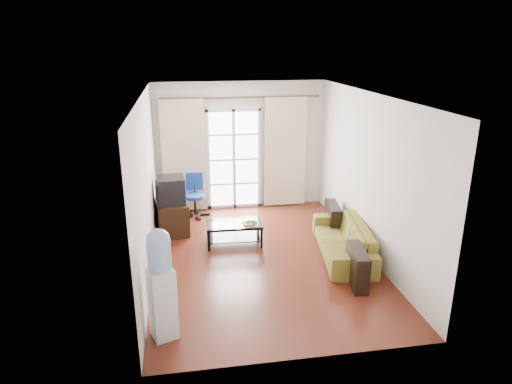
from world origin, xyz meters
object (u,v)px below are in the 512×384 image
at_px(task_chair, 195,204).
at_px(crt_tv, 170,190).
at_px(coffee_table, 234,230).
at_px(tv_stand, 172,217).
at_px(sofa, 343,240).
at_px(water_cooler, 161,282).

bearing_deg(task_chair, crt_tv, -117.19).
relative_size(coffee_table, crt_tv, 1.75).
bearing_deg(coffee_table, crt_tv, 147.18).
height_order(crt_tv, task_chair, crt_tv).
bearing_deg(task_chair, tv_stand, -117.90).
height_order(sofa, coffee_table, sofa).
bearing_deg(tv_stand, task_chair, 50.39).
relative_size(task_chair, water_cooler, 0.61).
bearing_deg(water_cooler, tv_stand, 69.11).
distance_m(sofa, tv_stand, 3.24).
distance_m(coffee_table, task_chair, 1.65).
relative_size(crt_tv, water_cooler, 0.40).
xyz_separation_m(task_chair, water_cooler, (-0.54, -4.07, 0.49)).
bearing_deg(crt_tv, sofa, -32.05).
distance_m(coffee_table, tv_stand, 1.33).
height_order(task_chair, water_cooler, water_cooler).
relative_size(tv_stand, crt_tv, 1.44).
bearing_deg(water_cooler, coffee_table, 45.61).
distance_m(sofa, water_cooler, 3.48).
relative_size(coffee_table, tv_stand, 1.21).
distance_m(task_chair, water_cooler, 4.13).
distance_m(sofa, crt_tv, 3.28).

